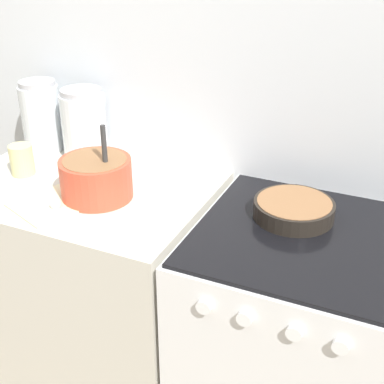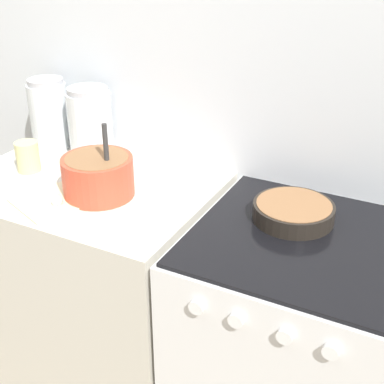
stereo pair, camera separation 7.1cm
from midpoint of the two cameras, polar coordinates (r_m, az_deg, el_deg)
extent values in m
cube|color=silver|center=(1.79, 3.95, 11.13)|extent=(4.69, 0.05, 2.40)
cube|color=beige|center=(2.06, -11.44, -10.59)|extent=(0.85, 0.62, 0.90)
cube|color=silver|center=(1.81, 9.28, -16.84)|extent=(0.62, 0.62, 0.89)
cube|color=black|center=(1.54, 10.53, -4.65)|extent=(0.59, 0.59, 0.01)
cylinder|color=white|center=(1.38, -0.22, -12.14)|extent=(0.04, 0.02, 0.04)
cylinder|color=white|center=(1.35, 4.09, -13.32)|extent=(0.04, 0.02, 0.04)
cylinder|color=white|center=(1.32, 9.29, -14.63)|extent=(0.04, 0.02, 0.04)
cylinder|color=white|center=(1.31, 14.02, -15.70)|extent=(0.04, 0.02, 0.04)
cylinder|color=#D84C33|center=(1.71, -11.36, 1.40)|extent=(0.23, 0.23, 0.13)
cylinder|color=#8C603D|center=(1.70, -11.45, 2.34)|extent=(0.20, 0.20, 0.07)
cylinder|color=#333333|center=(1.66, -10.45, 3.32)|extent=(0.02, 0.02, 0.23)
cylinder|color=black|center=(1.60, 9.55, -1.86)|extent=(0.24, 0.24, 0.05)
cylinder|color=#8C603D|center=(1.60, 9.56, -1.68)|extent=(0.22, 0.22, 0.04)
cylinder|color=silver|center=(2.11, -16.70, 7.53)|extent=(0.15, 0.15, 0.25)
cylinder|color=white|center=(2.13, -16.52, 6.29)|extent=(0.13, 0.13, 0.15)
cylinder|color=#B2B2B7|center=(2.07, -17.19, 10.98)|extent=(0.13, 0.13, 0.02)
cylinder|color=silver|center=(2.00, -12.44, 6.83)|extent=(0.16, 0.16, 0.24)
cylinder|color=red|center=(2.01, -12.31, 5.56)|extent=(0.14, 0.14, 0.14)
cylinder|color=#B2B2B7|center=(1.96, -12.82, 10.37)|extent=(0.14, 0.14, 0.02)
cylinder|color=beige|center=(1.94, -18.71, 3.26)|extent=(0.08, 0.08, 0.11)
cube|color=beige|center=(1.72, -15.73, -1.19)|extent=(0.27, 0.29, 0.01)
cylinder|color=white|center=(1.73, -16.94, -1.21)|extent=(0.09, 0.01, 0.01)
sphere|color=white|center=(1.69, -15.54, -1.23)|extent=(0.04, 0.04, 0.04)
camera|label=1|loc=(0.04, -91.26, -0.65)|focal=50.00mm
camera|label=2|loc=(0.04, 88.74, 0.65)|focal=50.00mm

